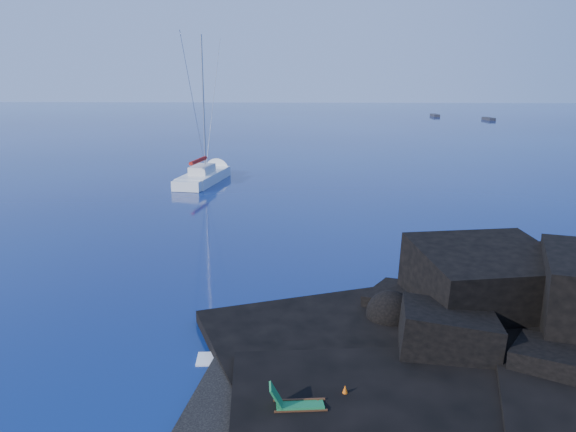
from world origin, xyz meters
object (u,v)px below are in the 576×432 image
Objects in this scene: distant_boat_a at (435,116)px; distant_boat_b at (488,120)px; deck_chair at (300,399)px; sunbather at (413,361)px; sailboat at (204,182)px; marker_cone at (345,394)px.

distant_boat_a is 1.00× the size of distant_boat_b.
deck_chair is 4.47m from sunbather.
distant_boat_b is (9.38, -11.39, 0.00)m from distant_boat_a.
distant_boat_b is at bearing 66.28° from sailboat.
sunbather is at bearing -104.40° from distant_boat_a.
distant_boat_a is at bearing 77.14° from marker_cone.
distant_boat_a and distant_boat_b have the same top height.
distant_boat_a is (29.67, 125.24, -0.85)m from deck_chair.
deck_chair is at bearing -115.54° from distant_boat_b.
distant_boat_b is at bearing -52.82° from distant_boat_a.
distant_boat_a is at bearing 74.54° from sailboat.
deck_chair is 2.80× the size of marker_cone.
deck_chair is 120.37m from distant_boat_b.
sailboat is 7.61× the size of sunbather.
deck_chair reaches higher than sunbather.
sailboat is 8.83× the size of deck_chair.
marker_cone is at bearing 23.64° from deck_chair.
sailboat is 97.35m from distant_boat_a.
sailboat is 2.88× the size of distant_boat_a.
deck_chair reaches higher than marker_cone.
marker_cone is at bearing -132.07° from sunbather.
sunbather is at bearing 33.01° from deck_chair.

